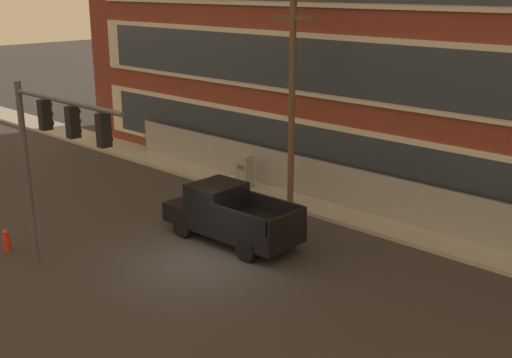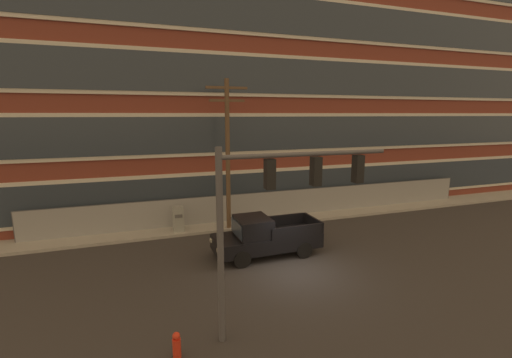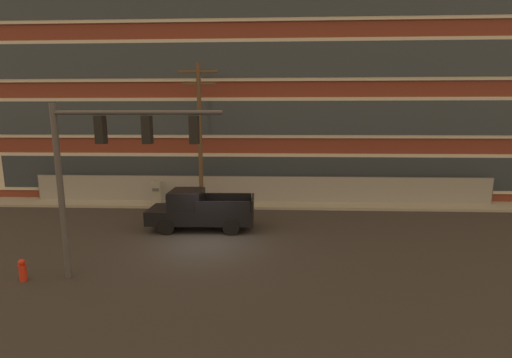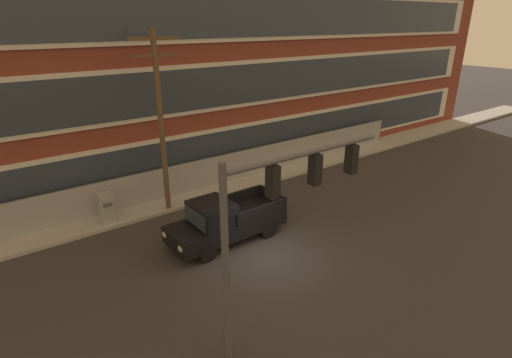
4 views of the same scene
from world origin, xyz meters
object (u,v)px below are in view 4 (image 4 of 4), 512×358
Objects in this scene: utility_pole_near_corner at (160,117)px; electrical_cabinet at (107,209)px; pickup_truck_black at (225,221)px; traffic_signal_mast at (280,205)px.

utility_pole_near_corner is 5.42× the size of electrical_cabinet.
utility_pole_near_corner is 5.00m from electrical_cabinet.
pickup_truck_black reaches higher than electrical_cabinet.
electrical_cabinet is (-2.92, 0.31, -4.04)m from utility_pole_near_corner.
utility_pole_near_corner reaches higher than traffic_signal_mast.
traffic_signal_mast is at bearing -106.56° from pickup_truck_black.
utility_pole_near_corner is at bearing -6.01° from electrical_cabinet.
traffic_signal_mast is 10.94m from electrical_cabinet.
traffic_signal_mast is 3.68× the size of electrical_cabinet.
electrical_cabinet is (-3.65, 4.52, -0.13)m from pickup_truck_black.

